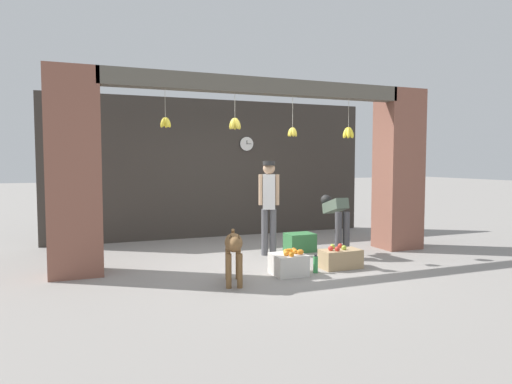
# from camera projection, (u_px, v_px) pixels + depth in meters

# --- Properties ---
(ground_plane) EXTENTS (60.00, 60.00, 0.00)m
(ground_plane) POSITION_uv_depth(u_px,v_px,m) (265.00, 263.00, 7.02)
(ground_plane) COLOR gray
(shop_back_wall) EXTENTS (6.72, 0.12, 2.83)m
(shop_back_wall) POSITION_uv_depth(u_px,v_px,m) (215.00, 169.00, 9.45)
(shop_back_wall) COLOR #38332D
(shop_back_wall) RESTS_ON ground_plane
(shop_pillar_left) EXTENTS (0.70, 0.60, 2.83)m
(shop_pillar_left) POSITION_uv_depth(u_px,v_px,m) (74.00, 173.00, 6.21)
(shop_pillar_left) COLOR brown
(shop_pillar_left) RESTS_ON ground_plane
(shop_pillar_right) EXTENTS (0.70, 0.60, 2.83)m
(shop_pillar_right) POSITION_uv_depth(u_px,v_px,m) (398.00, 170.00, 8.19)
(shop_pillar_right) COLOR brown
(shop_pillar_right) RESTS_ON ground_plane
(storefront_awning) EXTENTS (4.82, 0.27, 0.90)m
(storefront_awning) POSITION_uv_depth(u_px,v_px,m) (264.00, 89.00, 6.95)
(storefront_awning) COLOR #5B564C
(dog) EXTENTS (0.38, 0.82, 0.70)m
(dog) POSITION_uv_depth(u_px,v_px,m) (234.00, 247.00, 5.80)
(dog) COLOR brown
(dog) RESTS_ON ground_plane
(shopkeeper) EXTENTS (0.33, 0.29, 1.57)m
(shopkeeper) POSITION_uv_depth(u_px,v_px,m) (269.00, 201.00, 7.56)
(shopkeeper) COLOR #56565B
(shopkeeper) RESTS_ON ground_plane
(worker_stooping) EXTENTS (0.28, 0.77, 1.00)m
(worker_stooping) POSITION_uv_depth(u_px,v_px,m) (337.00, 217.00, 7.45)
(worker_stooping) COLOR #424247
(worker_stooping) RESTS_ON ground_plane
(fruit_crate_oranges) EXTENTS (0.44, 0.44, 0.36)m
(fruit_crate_oranges) POSITION_uv_depth(u_px,v_px,m) (289.00, 264.00, 6.30)
(fruit_crate_oranges) COLOR silver
(fruit_crate_oranges) RESTS_ON ground_plane
(fruit_crate_apples) EXTENTS (0.59, 0.32, 0.34)m
(fruit_crate_apples) POSITION_uv_depth(u_px,v_px,m) (340.00, 258.00, 6.69)
(fruit_crate_apples) COLOR tan
(fruit_crate_apples) RESTS_ON ground_plane
(produce_box_green) EXTENTS (0.48, 0.37, 0.32)m
(produce_box_green) POSITION_uv_depth(u_px,v_px,m) (300.00, 242.00, 7.93)
(produce_box_green) COLOR #387A42
(produce_box_green) RESTS_ON ground_plane
(water_bottle) EXTENTS (0.07, 0.07, 0.26)m
(water_bottle) POSITION_uv_depth(u_px,v_px,m) (316.00, 264.00, 6.41)
(water_bottle) COLOR #38934C
(water_bottle) RESTS_ON ground_plane
(wall_clock) EXTENTS (0.31, 0.03, 0.31)m
(wall_clock) POSITION_uv_depth(u_px,v_px,m) (247.00, 144.00, 9.59)
(wall_clock) COLOR black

